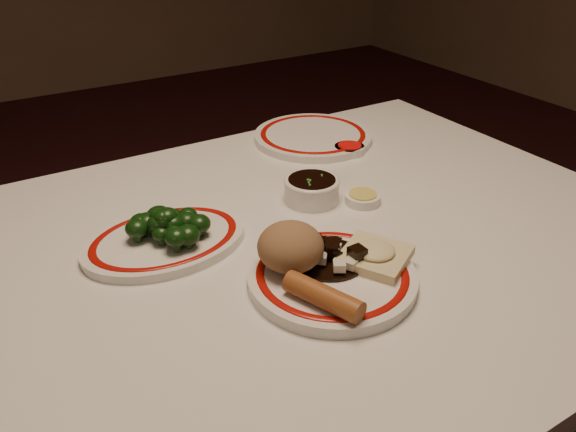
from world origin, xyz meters
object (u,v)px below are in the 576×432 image
Objects in this scene: rice_mound at (291,247)px; broccoli_plate at (165,240)px; main_plate at (332,277)px; spring_roll at (323,296)px; dining_table at (298,283)px; fried_wonton at (375,255)px; soy_bowl at (312,190)px; stirfry_heap at (330,253)px; broccoli_pile at (166,224)px.

broccoli_plate is at bearing 125.53° from rice_mound.
main_plate is 0.08m from spring_roll.
rice_mound is (-0.07, -0.08, 0.14)m from dining_table.
rice_mound reaches higher than fried_wonton.
rice_mound reaches higher than soy_bowl.
broccoli_pile is (-0.18, 0.18, 0.01)m from stirfry_heap.
rice_mound is 0.10m from spring_roll.
broccoli_pile is at bearing 136.74° from fried_wonton.
broccoli_plate is at bearing 136.54° from fried_wonton.
soy_bowl is at bearing 49.35° from rice_mound.
main_plate is 2.95× the size of soy_bowl.
dining_table is 10.89× the size of stirfry_heap.
fried_wonton is 0.33m from broccoli_plate.
soy_bowl is at bearing 63.41° from main_plate.
spring_roll is (-0.01, -0.10, -0.02)m from rice_mound.
main_plate is 2.62× the size of stirfry_heap.
main_plate is 3.05× the size of rice_mound.
main_plate is at bearing -52.19° from broccoli_plate.
stirfry_heap is (-0.01, -0.10, 0.12)m from dining_table.
spring_roll reaches higher than dining_table.
rice_mound is 0.36× the size of broccoli_plate.
broccoli_plate is (-0.24, 0.22, -0.02)m from fried_wonton.
soy_bowl is (0.04, 0.23, -0.01)m from fried_wonton.
soy_bowl is at bearing 1.15° from broccoli_plate.
broccoli_pile is at bearing 134.43° from stirfry_heap.
fried_wonton is at bearing -24.10° from rice_mound.
dining_table is 0.19m from fried_wonton.
soy_bowl reaches higher than main_plate.
dining_table is at bearing -132.61° from soy_bowl.
spring_roll is 1.14× the size of soy_bowl.
broccoli_pile is at bearing -177.82° from soy_bowl.
broccoli_pile is (-0.19, 0.08, 0.13)m from dining_table.
stirfry_heap is at bearing -45.77° from broccoli_plate.
spring_roll reaches higher than soy_bowl.
main_plate is at bearing 25.10° from spring_roll.
main_plate is 0.07m from rice_mound.
dining_table is 4.59× the size of broccoli_plate.
rice_mound is 0.76× the size of broccoli_pile.
broccoli_plate is (-0.18, 0.19, -0.02)m from stirfry_heap.
main_plate is 1.10× the size of broccoli_plate.
soy_bowl is (0.10, 0.19, -0.01)m from stirfry_heap.
broccoli_pile is (-0.11, 0.26, 0.01)m from spring_roll.
broccoli_pile reaches higher than broccoli_plate.
spring_roll is 1.01× the size of stirfry_heap.
broccoli_pile is at bearing 92.06° from spring_roll.
dining_table is 0.17m from soy_bowl.
broccoli_plate is 0.28m from soy_bowl.
soy_bowl reaches higher than broccoli_plate.
rice_mound is 0.06m from stirfry_heap.
fried_wonton is at bearing -43.26° from broccoli_pile.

